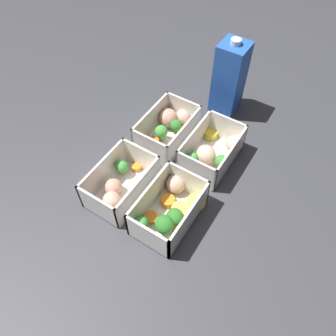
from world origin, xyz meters
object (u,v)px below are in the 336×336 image
object	(u,v)px
container_near_left	(170,209)
container_far_left	(120,186)
juice_carton	(229,79)
container_near_right	(213,152)
container_far_right	(167,130)

from	to	relation	value
container_near_left	container_far_left	distance (m)	0.12
juice_carton	container_far_left	bearing A→B (deg)	169.32
container_near_right	juice_carton	bearing A→B (deg)	17.43
container_near_left	juice_carton	size ratio (longest dim) A/B	0.81
container_near_left	juice_carton	xyz separation A→B (m)	(0.35, 0.05, 0.07)
container_far_left	container_far_right	world-z (taller)	same
container_near_left	container_far_left	size ratio (longest dim) A/B	1.04
container_near_left	container_near_right	bearing A→B (deg)	-1.05
container_near_left	container_far_right	bearing A→B (deg)	34.32
container_far_left	juice_carton	world-z (taller)	juice_carton
container_near_right	container_far_left	world-z (taller)	same
container_near_right	container_far_right	size ratio (longest dim) A/B	0.89
container_far_left	juice_carton	size ratio (longest dim) A/B	0.78
container_far_left	container_far_right	xyz separation A→B (m)	(0.19, 0.00, 0.00)
container_near_left	container_near_right	world-z (taller)	same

